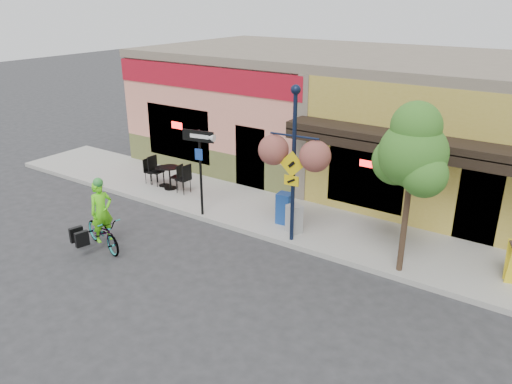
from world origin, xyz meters
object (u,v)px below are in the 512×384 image
cyclist_rider (103,220)px  lamp_post (293,166)px  building (380,117)px  one_way_sign (201,173)px  newspaper_box_grey (294,219)px  street_tree (409,190)px  bicycle (103,232)px  newspaper_box_blue (284,208)px

cyclist_rider → lamp_post: (4.06, 3.05, 1.43)m
building → one_way_sign: (-2.87, -6.85, -0.77)m
building → lamp_post: building is taller
newspaper_box_grey → street_tree: (3.18, -0.34, 1.69)m
building → lamp_post: 6.78m
lamp_post → street_tree: 3.02m
lamp_post → one_way_sign: bearing=175.6°
lamp_post → bicycle: bearing=-149.3°
one_way_sign → newspaper_box_grey: (2.95, 0.50, -0.92)m
one_way_sign → newspaper_box_grey: one_way_sign is taller
lamp_post → newspaper_box_blue: size_ratio=4.55×
lamp_post → building: bearing=86.3°
one_way_sign → street_tree: bearing=-8.9°
building → one_way_sign: bearing=-112.7°
building → newspaper_box_blue: size_ratio=19.48×
lamp_post → street_tree: lamp_post is taller
building → bicycle: (-3.86, -9.82, -1.78)m
bicycle → street_tree: size_ratio=0.42×
newspaper_box_grey → cyclist_rider: bearing=-115.4°
lamp_post → newspaper_box_blue: lamp_post is taller
bicycle → one_way_sign: size_ratio=0.67×
newspaper_box_grey → one_way_sign: bearing=-147.5°
bicycle → one_way_sign: 3.29m
lamp_post → street_tree: bearing=-4.3°
building → newspaper_box_grey: 6.57m
building → newspaper_box_grey: bearing=-89.2°
one_way_sign → newspaper_box_grey: 3.13m
lamp_post → newspaper_box_grey: 1.77m
newspaper_box_grey → building: bearing=113.7°
cyclist_rider → street_tree: 7.87m
bicycle → newspaper_box_grey: size_ratio=2.16×
one_way_sign → street_tree: (6.14, 0.16, 0.78)m
bicycle → newspaper_box_grey: newspaper_box_grey is taller
cyclist_rider → one_way_sign: bearing=-2.9°
one_way_sign → newspaper_box_grey: size_ratio=3.22×
one_way_sign → newspaper_box_blue: 2.70m
one_way_sign → street_tree: street_tree is taller
building → newspaper_box_blue: building is taller
building → street_tree: bearing=-64.0°
lamp_post → newspaper_box_grey: size_ratio=5.15×
building → one_way_sign: 7.47m
building → cyclist_rider: building is taller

